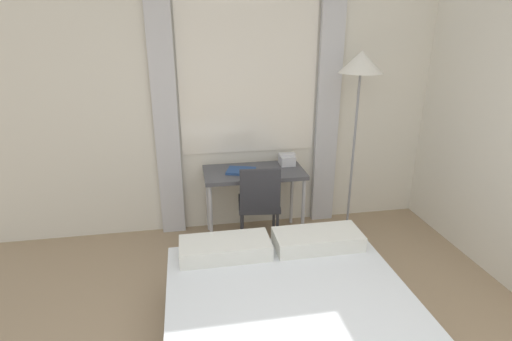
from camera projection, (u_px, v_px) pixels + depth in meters
name	position (u px, v px, depth m)	size (l,w,h in m)	color
wall_back_with_window	(238.00, 104.00, 4.10)	(5.20, 0.13, 2.70)	silver
desk	(254.00, 178.00, 4.04)	(1.01, 0.52, 0.74)	#4C4C51
desk_chair	(259.00, 201.00, 3.87)	(0.44, 0.44, 0.88)	#333338
standing_lamp	(360.00, 75.00, 3.79)	(0.42, 0.42, 1.90)	#4C4C51
telephone	(287.00, 159.00, 4.18)	(0.17, 0.19, 0.12)	silver
book	(241.00, 171.00, 3.97)	(0.33, 0.29, 0.02)	navy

